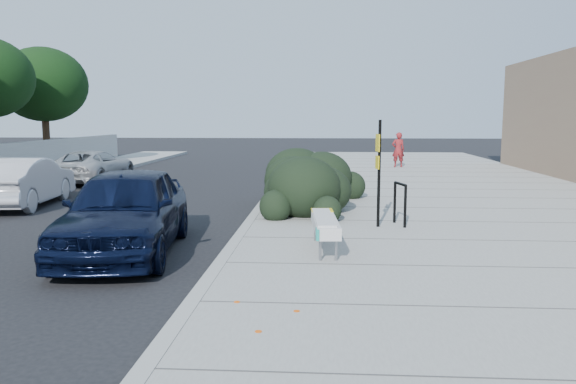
{
  "coord_description": "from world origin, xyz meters",
  "views": [
    {
      "loc": [
        1.72,
        -9.04,
        2.56
      ],
      "look_at": [
        0.98,
        2.59,
        1.0
      ],
      "focal_mm": 35.0,
      "sensor_mm": 36.0,
      "label": 1
    }
  ],
  "objects_px": {
    "wagon_silver": "(24,182)",
    "pedestrian": "(398,150)",
    "bench": "(325,224)",
    "suv_silver": "(92,167)",
    "bike_rack": "(400,200)",
    "sign_post": "(378,166)",
    "sedan_navy": "(126,210)"
  },
  "relations": [
    {
      "from": "suv_silver",
      "to": "bench",
      "type": "bearing_deg",
      "value": 129.76
    },
    {
      "from": "suv_silver",
      "to": "pedestrian",
      "type": "distance_m",
      "value": 14.06
    },
    {
      "from": "suv_silver",
      "to": "sign_post",
      "type": "bearing_deg",
      "value": 139.6
    },
    {
      "from": "bench",
      "to": "pedestrian",
      "type": "height_order",
      "value": "pedestrian"
    },
    {
      "from": "bike_rack",
      "to": "sign_post",
      "type": "bearing_deg",
      "value": -170.87
    },
    {
      "from": "bike_rack",
      "to": "pedestrian",
      "type": "distance_m",
      "value": 15.04
    },
    {
      "from": "bench",
      "to": "sign_post",
      "type": "relative_size",
      "value": 0.88
    },
    {
      "from": "bench",
      "to": "suv_silver",
      "type": "xyz_separation_m",
      "value": [
        -9.07,
        11.28,
        0.0
      ]
    },
    {
      "from": "sign_post",
      "to": "wagon_silver",
      "type": "relative_size",
      "value": 0.55
    },
    {
      "from": "bench",
      "to": "bike_rack",
      "type": "distance_m",
      "value": 3.01
    },
    {
      "from": "bench",
      "to": "pedestrian",
      "type": "relative_size",
      "value": 1.23
    },
    {
      "from": "bench",
      "to": "sign_post",
      "type": "bearing_deg",
      "value": 58.68
    },
    {
      "from": "sign_post",
      "to": "pedestrian",
      "type": "distance_m",
      "value": 15.35
    },
    {
      "from": "wagon_silver",
      "to": "sedan_navy",
      "type": "bearing_deg",
      "value": 126.14
    },
    {
      "from": "bench",
      "to": "sedan_navy",
      "type": "relative_size",
      "value": 0.43
    },
    {
      "from": "wagon_silver",
      "to": "pedestrian",
      "type": "relative_size",
      "value": 2.57
    },
    {
      "from": "bike_rack",
      "to": "suv_silver",
      "type": "height_order",
      "value": "suv_silver"
    },
    {
      "from": "bench",
      "to": "sedan_navy",
      "type": "xyz_separation_m",
      "value": [
        -3.75,
        0.15,
        0.18
      ]
    },
    {
      "from": "wagon_silver",
      "to": "suv_silver",
      "type": "xyz_separation_m",
      "value": [
        -0.42,
        5.78,
        -0.07
      ]
    },
    {
      "from": "bench",
      "to": "sign_post",
      "type": "xyz_separation_m",
      "value": [
        1.17,
        2.27,
        0.86
      ]
    },
    {
      "from": "suv_silver",
      "to": "pedestrian",
      "type": "height_order",
      "value": "pedestrian"
    },
    {
      "from": "wagon_silver",
      "to": "suv_silver",
      "type": "distance_m",
      "value": 5.8
    },
    {
      "from": "bench",
      "to": "suv_silver",
      "type": "distance_m",
      "value": 14.48
    },
    {
      "from": "bench",
      "to": "suv_silver",
      "type": "bearing_deg",
      "value": 124.69
    },
    {
      "from": "bench",
      "to": "bike_rack",
      "type": "relative_size",
      "value": 2.15
    },
    {
      "from": "wagon_silver",
      "to": "suv_silver",
      "type": "height_order",
      "value": "wagon_silver"
    },
    {
      "from": "sign_post",
      "to": "suv_silver",
      "type": "distance_m",
      "value": 13.67
    },
    {
      "from": "sign_post",
      "to": "wagon_silver",
      "type": "xyz_separation_m",
      "value": [
        -9.81,
        3.23,
        -0.78
      ]
    },
    {
      "from": "suv_silver",
      "to": "pedestrian",
      "type": "bearing_deg",
      "value": -153.16
    },
    {
      "from": "bike_rack",
      "to": "wagon_silver",
      "type": "xyz_separation_m",
      "value": [
        -10.33,
        3.0,
        -0.02
      ]
    },
    {
      "from": "sedan_navy",
      "to": "pedestrian",
      "type": "distance_m",
      "value": 18.75
    },
    {
      "from": "bench",
      "to": "sedan_navy",
      "type": "distance_m",
      "value": 3.75
    }
  ]
}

